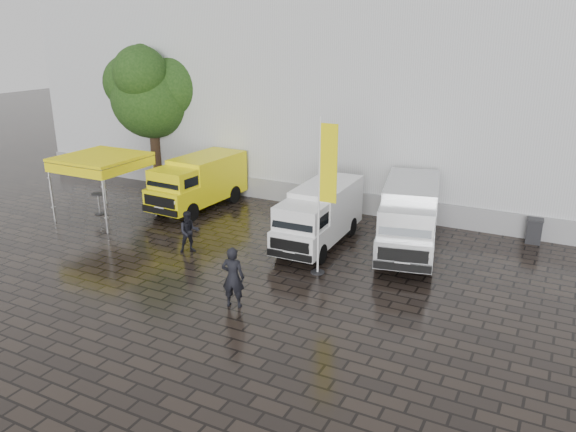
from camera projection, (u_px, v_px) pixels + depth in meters
name	position (u px, v px, depth m)	size (l,w,h in m)	color
ground	(287.00, 278.00, 19.38)	(120.00, 120.00, 0.00)	black
exhibition_hall	(457.00, 71.00, 30.09)	(44.00, 16.00, 12.00)	silver
hall_plinth	(408.00, 210.00, 25.06)	(44.00, 0.15, 1.00)	gray
van_yellow	(198.00, 184.00, 26.53)	(2.03, 5.27, 2.43)	#FFF00D
van_white	(319.00, 217.00, 22.04)	(1.79, 5.36, 2.32)	white
van_silver	(409.00, 219.00, 21.36)	(1.98, 5.94, 2.58)	silver
canopy_tent	(100.00, 160.00, 24.76)	(3.33, 3.33, 2.87)	silver
flagpole	(324.00, 188.00, 18.75)	(0.88, 0.50, 5.52)	black
tree	(152.00, 92.00, 29.90)	(4.30, 4.32, 7.72)	black
cocktail_table	(99.00, 204.00, 25.92)	(0.60, 0.60, 0.99)	black
wheelie_bin	(534.00, 231.00, 22.45)	(0.61, 0.61, 1.02)	black
person_front	(233.00, 277.00, 17.13)	(0.72, 0.47, 1.97)	black
person_tent	(189.00, 232.00, 21.46)	(0.79, 0.61, 1.62)	black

